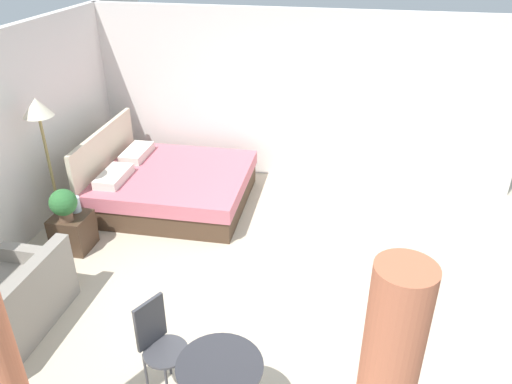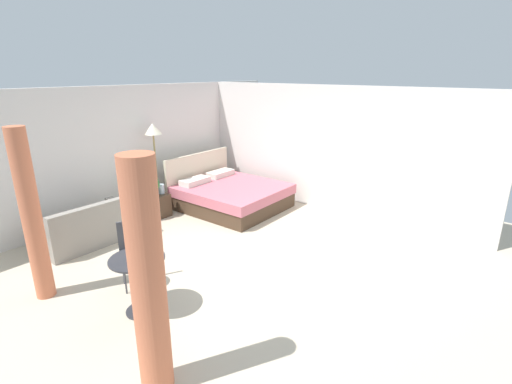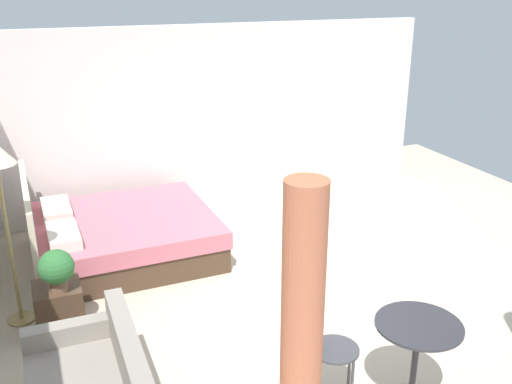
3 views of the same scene
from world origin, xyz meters
TOP-DOWN VIEW (x-y plane):
  - ground_plane at (0.00, 0.00)m, footprint 8.54×9.36m
  - wall_right at (2.77, 0.00)m, footprint 0.12×6.36m
  - bed at (1.51, 1.68)m, footprint 1.92×2.12m
  - nightstand at (0.17, 2.46)m, footprint 0.43×0.43m
  - potted_plant at (0.07, 2.44)m, footprint 0.32×0.32m
  - vase at (0.29, 2.44)m, footprint 0.13×0.13m
  - balcony_table at (-1.93, -0.01)m, footprint 0.66×0.66m
  - cafe_chair_near_window at (-1.62, 0.61)m, footprint 0.51×0.51m
  - curtain_right at (-2.52, 1.28)m, footprint 0.23×0.23m

SIDE VIEW (x-z plane):
  - ground_plane at x=0.00m, z-range -0.02..0.00m
  - nightstand at x=0.17m, z-range 0.00..0.46m
  - bed at x=1.51m, z-range -0.25..0.81m
  - balcony_table at x=-1.93m, z-range 0.14..0.87m
  - cafe_chair_near_window at x=-1.62m, z-range 0.09..1.01m
  - vase at x=0.29m, z-range 0.46..0.65m
  - potted_plant at x=0.07m, z-range 0.49..0.90m
  - curtain_right at x=-2.52m, z-range 0.00..2.23m
  - wall_right at x=2.77m, z-range 0.00..2.57m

